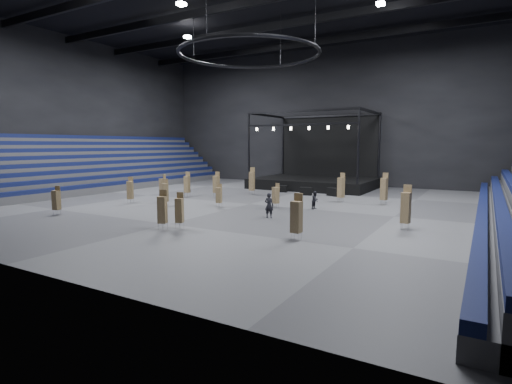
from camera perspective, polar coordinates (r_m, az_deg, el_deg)
The scene contains 27 objects.
floor at distance 35.70m, azimuth -0.95°, elevation -1.73°, with size 50.00×50.00×0.00m, color #555658.
wall_back at distance 54.53m, azimuth 10.66°, elevation 10.57°, with size 50.00×0.20×18.00m, color black.
wall_left at distance 52.85m, azimuth -25.31°, elevation 10.17°, with size 0.20×42.00×18.00m, color black.
bleachers_left at distance 51.17m, azimuth -23.58°, elevation 2.23°, with size 7.20×40.00×6.40m.
stage at distance 50.08m, azimuth 8.65°, elevation 2.31°, with size 14.00×10.00×9.20m.
truss_ring at distance 36.14m, azimuth -0.99°, elevation 19.11°, with size 12.30×12.30×5.15m.
roof_girders at distance 37.27m, azimuth -1.00°, elevation 25.43°, with size 49.00×30.35×0.70m.
flight_case_left at distance 44.78m, azimuth 3.72°, elevation 0.47°, with size 1.13×0.56×0.75m, color black.
flight_case_mid at distance 42.24m, azimuth 7.15°, elevation 0.11°, with size 1.25×0.62×0.83m, color black.
flight_case_right at distance 42.00m, azimuth 10.94°, elevation 0.01°, with size 1.27×0.63×0.84m, color black.
chair_stack_0 at distance 42.45m, azimuth -0.58°, elevation 1.62°, with size 0.62×0.62×2.88m.
chair_stack_1 at distance 26.41m, azimuth 20.62°, elevation -2.02°, with size 0.58×0.58×2.81m.
chair_stack_2 at distance 25.65m, azimuth -10.88°, elevation -2.51°, with size 0.59×0.59×2.30m.
chair_stack_3 at distance 41.24m, azimuth -9.82°, elevation 1.15°, with size 0.58×0.58×2.53m.
chair_stack_4 at distance 35.15m, azimuth -12.89°, elevation -0.00°, with size 0.60×0.60×2.37m.
chair_stack_5 at distance 33.69m, azimuth -26.63°, elevation -0.99°, with size 0.56×0.56×2.18m.
chair_stack_6 at distance 34.00m, azimuth -5.31°, elevation -0.39°, with size 0.53×0.53×1.99m.
chair_stack_7 at distance 36.95m, azimuth 17.83°, elevation 0.48°, with size 0.61×0.61×2.83m.
chair_stack_8 at distance 37.80m, azimuth -17.54°, elevation 0.33°, with size 0.61×0.61×2.40m.
chair_stack_9 at distance 33.42m, azimuth 2.84°, elevation -0.41°, with size 0.61×0.61×2.08m.
chair_stack_10 at distance 25.48m, azimuth -13.22°, elevation -2.38°, with size 0.66×0.66×2.51m.
chair_stack_11 at distance 37.55m, azimuth 12.06°, elevation 0.69°, with size 0.65×0.65×2.72m.
chair_stack_12 at distance 40.58m, azimuth -5.69°, elevation 1.16°, with size 0.54×0.54×2.56m.
chair_stack_13 at distance 22.13m, azimuth 5.82°, elevation -3.44°, with size 0.56×0.56×2.63m.
chair_stack_14 at distance 38.61m, azimuth -13.17°, elevation 0.69°, with size 0.66×0.66×2.52m.
man_center at distance 28.86m, azimuth 1.88°, elevation -1.93°, with size 0.67×0.44×1.82m, color black.
crew_member at distance 33.16m, azimuth 8.46°, elevation -1.17°, with size 0.72×0.56×1.48m, color black.
Camera 1 is at (18.16, -30.28, 5.27)m, focal length 28.00 mm.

